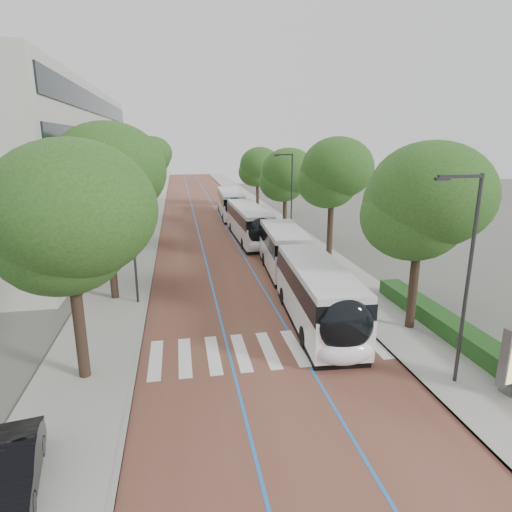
{
  "coord_description": "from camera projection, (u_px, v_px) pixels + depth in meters",
  "views": [
    {
      "loc": [
        -3.51,
        -16.24,
        9.17
      ],
      "look_at": [
        1.01,
        8.55,
        2.4
      ],
      "focal_mm": 30.0,
      "sensor_mm": 36.0,
      "label": 1
    }
  ],
  "objects": [
    {
      "name": "ground",
      "position": [
        269.0,
        361.0,
        18.42
      ],
      "size": [
        160.0,
        160.0,
        0.0
      ],
      "primitive_type": "plane",
      "color": "#51544C",
      "rests_on": "ground"
    },
    {
      "name": "road",
      "position": [
        206.0,
        213.0,
        56.42
      ],
      "size": [
        11.0,
        140.0,
        0.02
      ],
      "primitive_type": "cube",
      "color": "brown",
      "rests_on": "ground"
    },
    {
      "name": "sidewalk_left",
      "position": [
        148.0,
        214.0,
        55.11
      ],
      "size": [
        4.0,
        140.0,
        0.12
      ],
      "primitive_type": "cube",
      "color": "gray",
      "rests_on": "ground"
    },
    {
      "name": "sidewalk_right",
      "position": [
        262.0,
        211.0,
        57.71
      ],
      "size": [
        4.0,
        140.0,
        0.12
      ],
      "primitive_type": "cube",
      "color": "gray",
      "rests_on": "ground"
    },
    {
      "name": "kerb_left",
      "position": [
        163.0,
        214.0,
        55.44
      ],
      "size": [
        0.2,
        140.0,
        0.14
      ],
      "primitive_type": "cube",
      "color": "gray",
      "rests_on": "ground"
    },
    {
      "name": "kerb_right",
      "position": [
        248.0,
        212.0,
        57.38
      ],
      "size": [
        0.2,
        140.0,
        0.14
      ],
      "primitive_type": "cube",
      "color": "gray",
      "rests_on": "ground"
    },
    {
      "name": "zebra_crossing",
      "position": [
        268.0,
        350.0,
        19.39
      ],
      "size": [
        10.55,
        3.6,
        0.01
      ],
      "color": "silver",
      "rests_on": "ground"
    },
    {
      "name": "lane_line_left",
      "position": [
        194.0,
        213.0,
        56.14
      ],
      "size": [
        0.12,
        126.0,
        0.01
      ],
      "primitive_type": "cube",
      "color": "blue",
      "rests_on": "road"
    },
    {
      "name": "lane_line_right",
      "position": [
        218.0,
        213.0,
        56.69
      ],
      "size": [
        0.12,
        126.0,
        0.01
      ],
      "primitive_type": "cube",
      "color": "blue",
      "rests_on": "road"
    },
    {
      "name": "office_building",
      "position": [
        3.0,
        165.0,
        39.83
      ],
      "size": [
        18.11,
        40.0,
        14.0
      ],
      "color": "#A8A59C",
      "rests_on": "ground"
    },
    {
      "name": "hedge",
      "position": [
        460.0,
        334.0,
        19.86
      ],
      "size": [
        1.2,
        14.0,
        0.8
      ],
      "primitive_type": "cube",
      "color": "#1C4618",
      "rests_on": "sidewalk_right"
    },
    {
      "name": "streetlight_near",
      "position": [
        466.0,
        266.0,
        15.46
      ],
      "size": [
        1.82,
        0.2,
        8.0
      ],
      "color": "#2B2B2D",
      "rests_on": "sidewalk_right"
    },
    {
      "name": "streetlight_far",
      "position": [
        290.0,
        190.0,
        39.22
      ],
      "size": [
        1.82,
        0.2,
        8.0
      ],
      "color": "#2B2B2D",
      "rests_on": "sidewalk_right"
    },
    {
      "name": "lamp_post_left",
      "position": [
        133.0,
        235.0,
        23.89
      ],
      "size": [
        0.14,
        0.14,
        8.0
      ],
      "primitive_type": "cylinder",
      "color": "#2B2B2D",
      "rests_on": "sidewalk_left"
    },
    {
      "name": "trees_left",
      "position": [
        133.0,
        169.0,
        39.6
      ],
      "size": [
        6.28,
        61.07,
        9.68
      ],
      "color": "black",
      "rests_on": "ground"
    },
    {
      "name": "trees_right",
      "position": [
        301.0,
        178.0,
        39.22
      ],
      "size": [
        5.77,
        47.7,
        8.94
      ],
      "color": "black",
      "rests_on": "ground"
    },
    {
      "name": "lead_bus",
      "position": [
        301.0,
        273.0,
        25.3
      ],
      "size": [
        3.68,
        18.52,
        3.2
      ],
      "rotation": [
        0.0,
        0.0,
        -0.06
      ],
      "color": "black",
      "rests_on": "ground"
    },
    {
      "name": "bus_queued_0",
      "position": [
        249.0,
        224.0,
        40.37
      ],
      "size": [
        2.75,
        12.44,
        3.2
      ],
      "rotation": [
        0.0,
        0.0,
        0.02
      ],
      "color": "white",
      "rests_on": "ground"
    },
    {
      "name": "bus_queued_1",
      "position": [
        231.0,
        204.0,
        53.19
      ],
      "size": [
        2.93,
        12.47,
        3.2
      ],
      "rotation": [
        0.0,
        0.0,
        -0.03
      ],
      "color": "white",
      "rests_on": "ground"
    },
    {
      "name": "parked_car",
      "position": [
        11.0,
        469.0,
        11.37
      ],
      "size": [
        1.95,
        3.93,
        1.24
      ],
      "primitive_type": "imported",
      "rotation": [
        0.0,
        0.0,
        0.18
      ],
      "color": "black",
      "rests_on": "sidewalk_left"
    }
  ]
}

